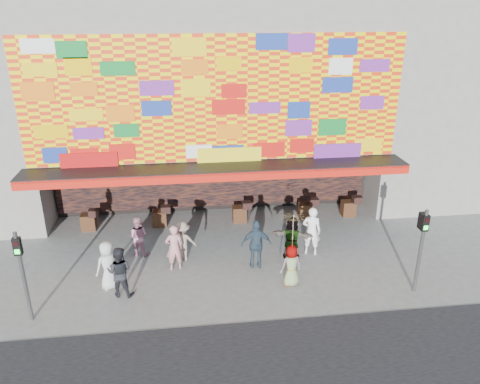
{
  "coord_description": "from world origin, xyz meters",
  "views": [
    {
      "loc": [
        -1.3,
        -14.06,
        9.08
      ],
      "look_at": [
        0.7,
        2.0,
        2.47
      ],
      "focal_mm": 35.0,
      "sensor_mm": 36.0,
      "label": 1
    }
  ],
  "objects_px": {
    "ped_a": "(108,265)",
    "parasol": "(293,228)",
    "ped_d": "(183,241)",
    "signal_right": "(422,242)",
    "ped_h": "(311,231)",
    "ped_c": "(119,272)",
    "ped_b": "(174,248)",
    "signal_left": "(22,267)",
    "ped_i": "(138,236)",
    "ped_f": "(292,238)",
    "ped_e": "(256,244)",
    "ped_g": "(291,266)"
  },
  "relations": [
    {
      "from": "ped_e",
      "to": "ped_f",
      "type": "height_order",
      "value": "ped_e"
    },
    {
      "from": "signal_right",
      "to": "ped_e",
      "type": "relative_size",
      "value": 1.6
    },
    {
      "from": "signal_left",
      "to": "ped_c",
      "type": "bearing_deg",
      "value": 20.95
    },
    {
      "from": "signal_right",
      "to": "ped_b",
      "type": "xyz_separation_m",
      "value": [
        -8.02,
        2.42,
        -0.98
      ]
    },
    {
      "from": "signal_right",
      "to": "ped_i",
      "type": "relative_size",
      "value": 1.88
    },
    {
      "from": "ped_d",
      "to": "parasol",
      "type": "height_order",
      "value": "parasol"
    },
    {
      "from": "ped_b",
      "to": "parasol",
      "type": "distance_m",
      "value": 4.44
    },
    {
      "from": "ped_a",
      "to": "ped_c",
      "type": "bearing_deg",
      "value": 97.4
    },
    {
      "from": "ped_a",
      "to": "ped_e",
      "type": "bearing_deg",
      "value": 153.61
    },
    {
      "from": "ped_b",
      "to": "ped_e",
      "type": "relative_size",
      "value": 0.93
    },
    {
      "from": "signal_right",
      "to": "ped_b",
      "type": "bearing_deg",
      "value": 163.2
    },
    {
      "from": "signal_right",
      "to": "ped_c",
      "type": "relative_size",
      "value": 1.7
    },
    {
      "from": "ped_f",
      "to": "ped_g",
      "type": "bearing_deg",
      "value": 95.91
    },
    {
      "from": "signal_right",
      "to": "ped_b",
      "type": "distance_m",
      "value": 8.44
    },
    {
      "from": "signal_right",
      "to": "ped_c",
      "type": "bearing_deg",
      "value": 174.18
    },
    {
      "from": "ped_i",
      "to": "parasol",
      "type": "xyz_separation_m",
      "value": [
        5.34,
        -2.74,
        1.38
      ]
    },
    {
      "from": "ped_a",
      "to": "ped_d",
      "type": "relative_size",
      "value": 1.1
    },
    {
      "from": "ped_d",
      "to": "parasol",
      "type": "bearing_deg",
      "value": 146.89
    },
    {
      "from": "ped_f",
      "to": "signal_left",
      "type": "bearing_deg",
      "value": 36.3
    },
    {
      "from": "signal_right",
      "to": "ped_c",
      "type": "xyz_separation_m",
      "value": [
        -9.79,
        1.0,
        -0.98
      ]
    },
    {
      "from": "ped_c",
      "to": "ped_i",
      "type": "xyz_separation_m",
      "value": [
        0.39,
        2.63,
        -0.08
      ]
    },
    {
      "from": "ped_g",
      "to": "parasol",
      "type": "distance_m",
      "value": 1.43
    },
    {
      "from": "signal_left",
      "to": "ped_a",
      "type": "relative_size",
      "value": 1.74
    },
    {
      "from": "ped_e",
      "to": "parasol",
      "type": "height_order",
      "value": "parasol"
    },
    {
      "from": "signal_left",
      "to": "ped_i",
      "type": "distance_m",
      "value": 4.83
    },
    {
      "from": "ped_b",
      "to": "ped_a",
      "type": "bearing_deg",
      "value": 11.53
    },
    {
      "from": "ped_d",
      "to": "parasol",
      "type": "xyz_separation_m",
      "value": [
        3.65,
        -2.15,
        1.4
      ]
    },
    {
      "from": "ped_h",
      "to": "ped_i",
      "type": "xyz_separation_m",
      "value": [
        -6.57,
        0.74,
        -0.18
      ]
    },
    {
      "from": "ped_b",
      "to": "ped_i",
      "type": "relative_size",
      "value": 1.1
    },
    {
      "from": "ped_c",
      "to": "signal_left",
      "type": "bearing_deg",
      "value": 32.85
    },
    {
      "from": "parasol",
      "to": "ped_g",
      "type": "bearing_deg",
      "value": 0.0
    },
    {
      "from": "ped_f",
      "to": "ped_i",
      "type": "height_order",
      "value": "ped_f"
    },
    {
      "from": "ped_d",
      "to": "ped_h",
      "type": "bearing_deg",
      "value": 175.68
    },
    {
      "from": "ped_c",
      "to": "ped_d",
      "type": "distance_m",
      "value": 2.91
    },
    {
      "from": "signal_right",
      "to": "parasol",
      "type": "xyz_separation_m",
      "value": [
        -4.06,
        0.89,
        0.32
      ]
    },
    {
      "from": "ped_d",
      "to": "ped_i",
      "type": "distance_m",
      "value": 1.79
    },
    {
      "from": "ped_d",
      "to": "signal_right",
      "type": "bearing_deg",
      "value": 155.85
    },
    {
      "from": "ped_e",
      "to": "signal_left",
      "type": "bearing_deg",
      "value": 20.04
    },
    {
      "from": "signal_left",
      "to": "ped_e",
      "type": "xyz_separation_m",
      "value": [
        7.33,
        2.17,
        -0.92
      ]
    },
    {
      "from": "ped_b",
      "to": "parasol",
      "type": "xyz_separation_m",
      "value": [
        3.96,
        -1.53,
        1.3
      ]
    },
    {
      "from": "ped_a",
      "to": "parasol",
      "type": "bearing_deg",
      "value": 140.5
    },
    {
      "from": "ped_b",
      "to": "ped_g",
      "type": "height_order",
      "value": "ped_b"
    },
    {
      "from": "ped_h",
      "to": "ped_i",
      "type": "distance_m",
      "value": 6.62
    },
    {
      "from": "ped_i",
      "to": "ped_h",
      "type": "bearing_deg",
      "value": -172.55
    },
    {
      "from": "signal_left",
      "to": "ped_h",
      "type": "relative_size",
      "value": 1.54
    },
    {
      "from": "ped_h",
      "to": "ped_i",
      "type": "bearing_deg",
      "value": 10.61
    },
    {
      "from": "signal_left",
      "to": "signal_right",
      "type": "distance_m",
      "value": 12.4
    },
    {
      "from": "ped_e",
      "to": "ped_h",
      "type": "bearing_deg",
      "value": -158.53
    },
    {
      "from": "ped_a",
      "to": "ped_g",
      "type": "relative_size",
      "value": 1.15
    },
    {
      "from": "ped_a",
      "to": "signal_right",
      "type": "bearing_deg",
      "value": 137.75
    }
  ]
}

